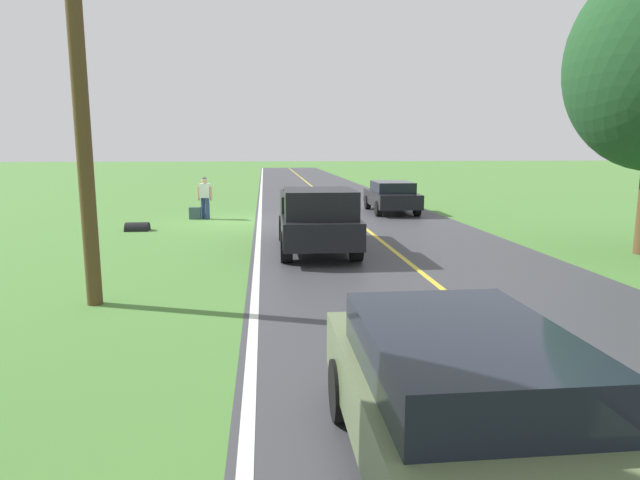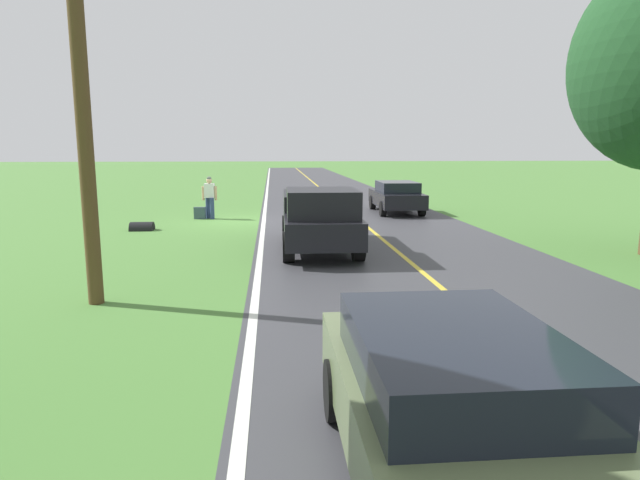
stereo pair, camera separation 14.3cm
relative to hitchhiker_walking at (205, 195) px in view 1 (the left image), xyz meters
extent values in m
plane|color=#4C7F38|center=(-1.19, 0.89, -0.98)|extent=(200.00, 200.00, 0.00)
cube|color=#3D3D42|center=(-6.08, 0.89, -0.98)|extent=(8.08, 120.00, 0.00)
cube|color=silver|center=(-2.22, 0.89, -0.98)|extent=(0.16, 117.60, 0.00)
cube|color=gold|center=(-6.08, 0.89, -0.98)|extent=(0.14, 117.60, 0.00)
cylinder|color=navy|center=(-0.10, 0.16, -0.54)|extent=(0.18, 0.18, 0.88)
cylinder|color=navy|center=(0.10, -0.10, -0.54)|extent=(0.18, 0.18, 0.88)
cube|color=white|center=(0.00, 0.03, 0.19)|extent=(0.42, 0.29, 0.58)
sphere|color=tan|center=(0.00, 0.03, 0.59)|extent=(0.23, 0.23, 0.23)
sphere|color=#4C564C|center=(0.00, 0.03, 0.67)|extent=(0.20, 0.20, 0.20)
cube|color=#591E19|center=(-0.01, -0.17, 0.22)|extent=(0.34, 0.23, 0.44)
cylinder|color=tan|center=(-0.25, 0.07, 0.08)|extent=(0.10, 0.10, 0.58)
cylinder|color=tan|center=(0.26, 0.03, 0.08)|extent=(0.10, 0.10, 0.58)
cube|color=#384C56|center=(0.43, 0.05, -0.73)|extent=(0.47, 0.24, 0.49)
cube|color=black|center=(-3.90, 7.24, -0.23)|extent=(2.09, 5.43, 0.70)
cube|color=black|center=(-3.88, 8.43, 0.48)|extent=(1.87, 2.19, 0.72)
cube|color=black|center=(-3.88, 8.43, 0.55)|extent=(1.70, 1.32, 0.43)
cube|color=black|center=(-4.86, 6.18, 0.34)|extent=(0.15, 3.03, 0.45)
cube|color=black|center=(-2.98, 6.15, 0.34)|extent=(0.15, 3.03, 0.45)
cube|color=black|center=(-3.94, 4.65, 0.34)|extent=(1.84, 0.13, 0.45)
cylinder|color=black|center=(-4.77, 9.01, -0.58)|extent=(0.31, 0.80, 0.80)
cylinder|color=black|center=(-2.97, 8.98, -0.58)|extent=(0.31, 0.80, 0.80)
cylinder|color=black|center=(-4.82, 5.71, -0.58)|extent=(0.31, 0.80, 0.80)
cylinder|color=black|center=(-3.02, 5.68, -0.58)|extent=(0.31, 0.80, 0.80)
cube|color=#66754C|center=(-4.08, 18.59, -0.34)|extent=(1.85, 4.40, 0.62)
cube|color=black|center=(-4.08, 18.39, 0.20)|extent=(1.63, 2.38, 0.46)
cylinder|color=black|center=(-4.93, 17.19, -0.65)|extent=(0.24, 0.66, 0.66)
cylinder|color=black|center=(-3.24, 17.19, -0.65)|extent=(0.24, 0.66, 0.66)
cube|color=black|center=(-8.17, -1.49, -0.34)|extent=(1.96, 4.44, 0.62)
cube|color=black|center=(-8.17, -1.29, 0.20)|extent=(1.69, 2.41, 0.46)
cylinder|color=black|center=(-7.36, -2.91, -0.65)|extent=(0.26, 0.67, 0.66)
cylinder|color=black|center=(-9.05, -2.86, -0.65)|extent=(0.26, 0.67, 0.66)
cylinder|color=black|center=(-7.29, -0.11, -0.65)|extent=(0.26, 0.67, 0.66)
cylinder|color=black|center=(-8.98, -0.07, -0.65)|extent=(0.26, 0.67, 0.66)
cylinder|color=brown|center=(0.76, 12.39, 2.58)|extent=(0.28, 0.28, 7.11)
cylinder|color=black|center=(2.07, 3.05, -0.98)|extent=(0.80, 0.60, 0.60)
camera|label=1|loc=(-2.44, 22.57, 1.91)|focal=30.35mm
camera|label=2|loc=(-2.58, 22.59, 1.91)|focal=30.35mm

